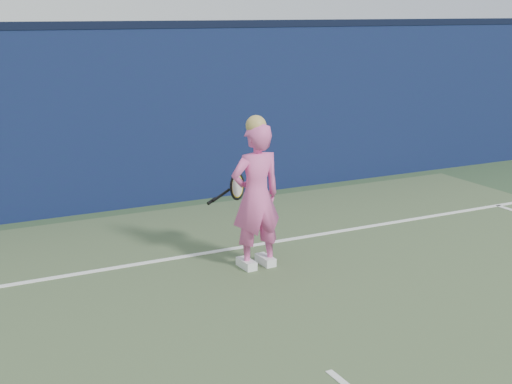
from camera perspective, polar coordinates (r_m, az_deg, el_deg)
backstop_wall at (r=10.24m, az=-10.90°, el=5.70°), size 24.00×0.40×2.50m
wall_cap at (r=10.13m, az=-11.26°, el=12.98°), size 24.00×0.42×0.10m
player at (r=7.66m, az=-0.00°, el=-0.30°), size 0.60×0.41×1.68m
racket at (r=8.08m, az=-1.67°, el=0.37°), size 0.58×0.27×0.32m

